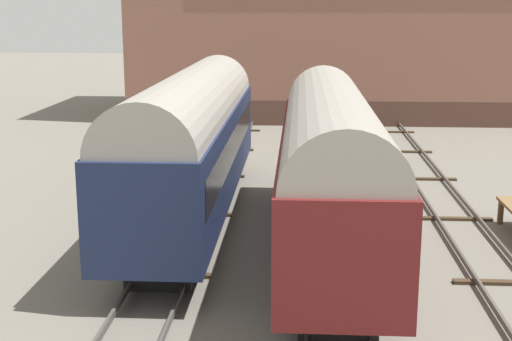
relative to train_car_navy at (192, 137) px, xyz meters
The scene contains 5 objects.
ground_plane 10.12m from the train_car_navy, 61.37° to the right, with size 200.00×200.00×0.00m, color #6B665B.
track_left 8.95m from the train_car_navy, 90.00° to the right, with size 2.60×60.00×0.26m.
track_middle 10.08m from the train_car_navy, 61.37° to the right, with size 2.60×60.00×0.26m.
train_car_navy is the anchor object (origin of this frame).
train_car_maroon 5.65m from the train_car_navy, 34.95° to the right, with size 2.93×15.33×5.14m.
Camera 1 is at (-0.92, -15.60, 7.39)m, focal length 50.00 mm.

